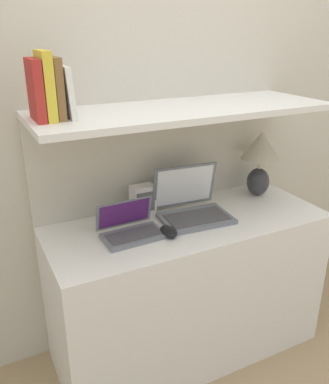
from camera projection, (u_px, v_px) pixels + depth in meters
ground_plane at (213, 381)px, 2.00m from camera, size 12.00×12.00×0.00m
wall_back at (159, 116)px, 2.04m from camera, size 6.00×0.05×2.40m
desk at (188, 288)px, 2.07m from camera, size 1.35×0.53×0.76m
back_riser at (163, 222)px, 2.21m from camera, size 1.35×0.04×1.26m
shelf at (185, 110)px, 1.79m from camera, size 1.35×0.48×0.03m
table_lamp at (260, 155)px, 2.16m from camera, size 0.20×0.20×0.36m
laptop_large at (192, 207)px, 1.97m from camera, size 0.35×0.30×0.24m
laptop_small at (131, 229)px, 1.79m from camera, size 0.27×0.20×0.15m
computer_mouse at (169, 232)px, 1.80m from camera, size 0.07×0.11×0.04m
router_box at (143, 199)px, 2.00m from camera, size 0.12×0.08×0.14m
book_red at (35, 90)px, 1.48m from camera, size 0.03×0.17×0.22m
book_yellow at (46, 86)px, 1.49m from camera, size 0.04×0.17×0.25m
book_brown at (56, 88)px, 1.51m from camera, size 0.03×0.14×0.23m
book_white at (66, 92)px, 1.53m from camera, size 0.03×0.16×0.19m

